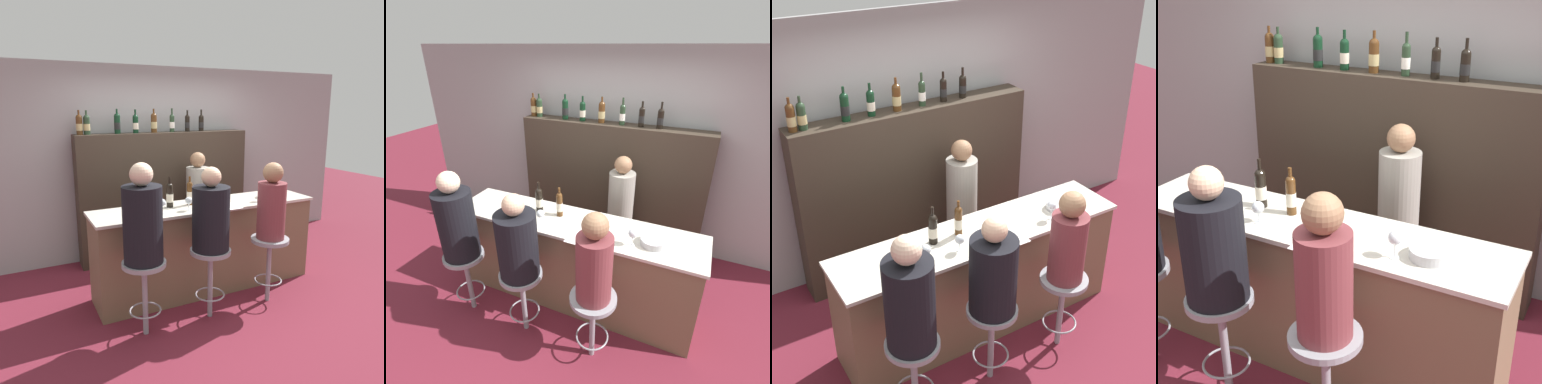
% 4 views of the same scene
% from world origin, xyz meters
% --- Properties ---
extents(ground_plane, '(16.00, 16.00, 0.00)m').
position_xyz_m(ground_plane, '(0.00, 0.00, 0.00)').
color(ground_plane, maroon).
extents(wall_back, '(6.40, 0.05, 2.60)m').
position_xyz_m(wall_back, '(0.00, 1.69, 1.30)').
color(wall_back, '#9E9E9E').
rests_on(wall_back, ground_plane).
extents(bar_counter, '(2.58, 0.58, 1.00)m').
position_xyz_m(bar_counter, '(0.00, 0.27, 0.50)').
color(bar_counter, brown).
rests_on(bar_counter, ground_plane).
extents(back_bar_cabinet, '(2.41, 0.28, 1.72)m').
position_xyz_m(back_bar_cabinet, '(0.00, 1.46, 0.86)').
color(back_bar_cabinet, '#382D23').
rests_on(back_bar_cabinet, ground_plane).
extents(wine_bottle_counter_0, '(0.08, 0.08, 0.34)m').
position_xyz_m(wine_bottle_counter_0, '(-0.42, 0.33, 1.13)').
color(wine_bottle_counter_0, black).
rests_on(wine_bottle_counter_0, bar_counter).
extents(wine_bottle_counter_1, '(0.07, 0.07, 0.32)m').
position_xyz_m(wine_bottle_counter_1, '(-0.18, 0.33, 1.13)').
color(wine_bottle_counter_1, '#4C2D14').
rests_on(wine_bottle_counter_1, bar_counter).
extents(wine_bottle_backbar_0, '(0.08, 0.08, 0.30)m').
position_xyz_m(wine_bottle_backbar_0, '(-1.12, 1.46, 1.85)').
color(wine_bottle_backbar_0, '#4C2D14').
rests_on(wine_bottle_backbar_0, back_bar_cabinet).
extents(wine_bottle_backbar_1, '(0.08, 0.08, 0.29)m').
position_xyz_m(wine_bottle_backbar_1, '(-1.03, 1.46, 1.84)').
color(wine_bottle_backbar_1, '#233823').
rests_on(wine_bottle_backbar_1, back_bar_cabinet).
extents(wine_bottle_backbar_2, '(0.08, 0.08, 0.31)m').
position_xyz_m(wine_bottle_backbar_2, '(-0.65, 1.46, 1.85)').
color(wine_bottle_backbar_2, black).
rests_on(wine_bottle_backbar_2, back_bar_cabinet).
extents(wine_bottle_backbar_3, '(0.07, 0.07, 0.30)m').
position_xyz_m(wine_bottle_backbar_3, '(-0.41, 1.46, 1.84)').
color(wine_bottle_backbar_3, black).
rests_on(wine_bottle_backbar_3, back_bar_cabinet).
extents(wine_bottle_backbar_4, '(0.08, 0.08, 0.31)m').
position_xyz_m(wine_bottle_backbar_4, '(-0.16, 1.46, 1.85)').
color(wine_bottle_backbar_4, '#4C2D14').
rests_on(wine_bottle_backbar_4, back_bar_cabinet).
extents(wine_bottle_backbar_5, '(0.07, 0.07, 0.32)m').
position_xyz_m(wine_bottle_backbar_5, '(0.11, 1.46, 1.85)').
color(wine_bottle_backbar_5, '#233823').
rests_on(wine_bottle_backbar_5, back_bar_cabinet).
extents(wine_bottle_backbar_6, '(0.07, 0.07, 0.29)m').
position_xyz_m(wine_bottle_backbar_6, '(0.34, 1.46, 1.84)').
color(wine_bottle_backbar_6, black).
rests_on(wine_bottle_backbar_6, back_bar_cabinet).
extents(wine_bottle_backbar_7, '(0.07, 0.07, 0.30)m').
position_xyz_m(wine_bottle_backbar_7, '(0.55, 1.46, 1.84)').
color(wine_bottle_backbar_7, black).
rests_on(wine_bottle_backbar_7, back_bar_cabinet).
extents(wine_glass_0, '(0.08, 0.08, 0.16)m').
position_xyz_m(wine_glass_0, '(-0.59, 0.13, 1.11)').
color(wine_glass_0, silver).
rests_on(wine_glass_0, bar_counter).
extents(wine_glass_1, '(0.08, 0.08, 0.14)m').
position_xyz_m(wine_glass_1, '(-0.29, 0.13, 1.10)').
color(wine_glass_1, silver).
rests_on(wine_glass_1, bar_counter).
extents(wine_glass_2, '(0.08, 0.08, 0.17)m').
position_xyz_m(wine_glass_2, '(0.64, 0.13, 1.12)').
color(wine_glass_2, silver).
rests_on(wine_glass_2, bar_counter).
extents(metal_bowl, '(0.23, 0.23, 0.06)m').
position_xyz_m(metal_bowl, '(0.81, 0.22, 1.03)').
color(metal_bowl, '#B7B7BC').
rests_on(metal_bowl, bar_counter).
extents(tasting_menu, '(0.21, 0.30, 0.00)m').
position_xyz_m(tasting_menu, '(0.16, 0.08, 1.00)').
color(tasting_menu, white).
rests_on(tasting_menu, bar_counter).
extents(bar_stool_left, '(0.40, 0.40, 0.71)m').
position_xyz_m(bar_stool_left, '(-0.94, -0.30, 0.56)').
color(bar_stool_left, gray).
rests_on(bar_stool_left, ground_plane).
extents(guest_seated_left, '(0.35, 0.35, 0.89)m').
position_xyz_m(guest_seated_left, '(-0.94, -0.30, 1.10)').
color(guest_seated_left, black).
rests_on(guest_seated_left, bar_stool_left).
extents(bar_stool_middle, '(0.40, 0.40, 0.71)m').
position_xyz_m(bar_stool_middle, '(-0.27, -0.30, 0.56)').
color(bar_stool_middle, gray).
rests_on(bar_stool_middle, ground_plane).
extents(guest_seated_middle, '(0.36, 0.36, 0.80)m').
position_xyz_m(guest_seated_middle, '(-0.27, -0.30, 1.05)').
color(guest_seated_middle, black).
rests_on(guest_seated_middle, bar_stool_middle).
extents(bar_stool_right, '(0.40, 0.40, 0.71)m').
position_xyz_m(bar_stool_right, '(0.45, -0.30, 0.56)').
color(bar_stool_right, gray).
rests_on(bar_stool_right, ground_plane).
extents(guest_seated_right, '(0.29, 0.29, 0.80)m').
position_xyz_m(guest_seated_right, '(0.45, -0.30, 1.07)').
color(guest_seated_right, brown).
rests_on(guest_seated_right, bar_stool_right).
extents(bartender, '(0.30, 0.30, 1.48)m').
position_xyz_m(bartender, '(0.27, 1.03, 0.69)').
color(bartender, gray).
rests_on(bartender, ground_plane).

